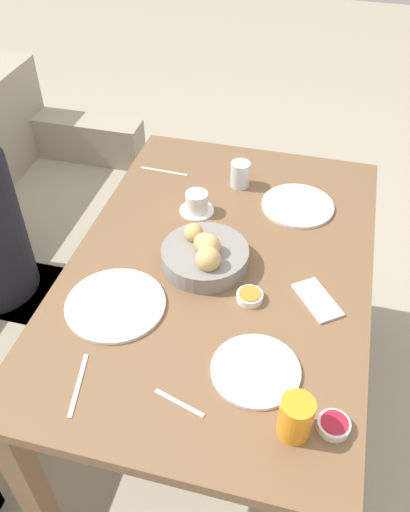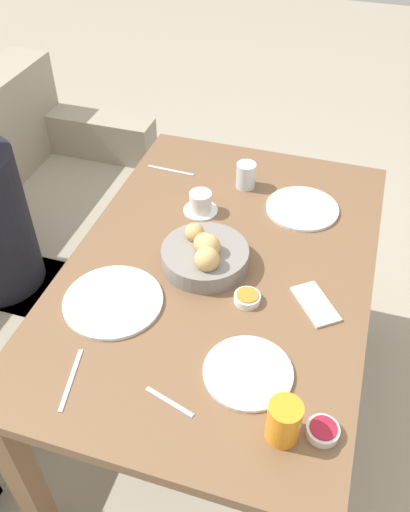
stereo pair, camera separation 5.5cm
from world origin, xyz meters
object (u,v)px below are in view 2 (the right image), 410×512
object	(u,v)px
jam_bowl_berry	(323,431)
plate_far_center	(113,301)
plate_near_left	(248,372)
water_tumbler	(246,175)
coffee_cup	(201,203)
bread_basket	(205,254)
plate_near_right	(302,208)
knife_silver	(171,170)
jam_bowl_honey	(247,298)
fork_silver	(71,379)
juice_glass	(284,421)
cell_phone	(315,304)
spoon_coffee	(169,402)

from	to	relation	value
jam_bowl_berry	plate_far_center	bearing A→B (deg)	69.74
plate_near_left	water_tumbler	xyz separation A→B (m)	(0.74, 0.19, 0.04)
coffee_cup	jam_bowl_berry	world-z (taller)	coffee_cup
bread_basket	plate_near_left	xyz separation A→B (m)	(-0.33, -0.21, -0.03)
plate_near_right	knife_silver	bearing A→B (deg)	79.88
coffee_cup	plate_near_left	bearing A→B (deg)	-152.22
plate_far_center	water_tumbler	world-z (taller)	water_tumbler
plate_near_right	knife_silver	size ratio (longest dim) A/B	1.35
jam_bowl_honey	fork_silver	world-z (taller)	jam_bowl_honey
plate_far_center	juice_glass	bearing A→B (deg)	-115.88
jam_bowl_honey	cell_phone	world-z (taller)	jam_bowl_honey
plate_near_right	plate_far_center	bearing A→B (deg)	143.38
jam_bowl_berry	fork_silver	size ratio (longest dim) A/B	0.42
jam_bowl_honey	cell_phone	size ratio (longest dim) A/B	0.44
bread_basket	cell_phone	bearing A→B (deg)	-100.84
knife_silver	spoon_coffee	xyz separation A→B (m)	(-0.88, -0.32, 0.00)
plate_far_center	coffee_cup	world-z (taller)	coffee_cup
water_tumbler	cell_phone	bearing A→B (deg)	-146.73
plate_near_left	plate_far_center	distance (m)	0.41
jam_bowl_berry	knife_silver	world-z (taller)	jam_bowl_berry
plate_near_left	knife_silver	xyz separation A→B (m)	(0.75, 0.47, -0.00)
coffee_cup	jam_bowl_berry	bearing A→B (deg)	-143.88
spoon_coffee	cell_phone	xyz separation A→B (m)	(0.39, -0.27, 0.00)
plate_far_center	bread_basket	bearing A→B (deg)	-41.52
plate_near_right	spoon_coffee	world-z (taller)	plate_near_right
fork_silver	cell_phone	distance (m)	0.65
water_tumbler	fork_silver	distance (m)	0.90
cell_phone	coffee_cup	bearing A→B (deg)	54.33
bread_basket	water_tumbler	xyz separation A→B (m)	(0.41, -0.01, 0.00)
juice_glass	fork_silver	distance (m)	0.50
bread_basket	knife_silver	size ratio (longest dim) A/B	1.43
spoon_coffee	knife_silver	bearing A→B (deg)	19.82
plate_near_right	juice_glass	world-z (taller)	juice_glass
plate_near_left	jam_bowl_berry	bearing A→B (deg)	-118.52
coffee_cup	jam_bowl_honey	xyz separation A→B (m)	(-0.34, -0.24, -0.02)
spoon_coffee	cell_phone	size ratio (longest dim) A/B	0.77
plate_near_left	cell_phone	world-z (taller)	plate_near_left
jam_bowl_honey	knife_silver	size ratio (longest dim) A/B	0.41
water_tumbler	spoon_coffee	size ratio (longest dim) A/B	0.69
plate_near_left	plate_near_right	bearing A→B (deg)	-1.15
coffee_cup	spoon_coffee	bearing A→B (deg)	-168.02
knife_silver	spoon_coffee	size ratio (longest dim) A/B	1.36
water_tumbler	coffee_cup	size ratio (longest dim) A/B	0.79
plate_near_left	fork_silver	bearing A→B (deg)	109.69
plate_near_right	fork_silver	world-z (taller)	plate_near_right
juice_glass	cell_phone	distance (m)	0.40
juice_glass	jam_bowl_honey	distance (m)	0.39
spoon_coffee	jam_bowl_berry	bearing A→B (deg)	-85.81
plate_near_left	jam_bowl_berry	world-z (taller)	jam_bowl_berry
knife_silver	cell_phone	bearing A→B (deg)	-129.81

